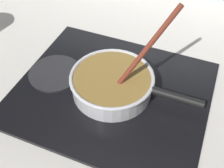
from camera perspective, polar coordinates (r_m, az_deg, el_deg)
The scene contains 5 objects.
ground at distance 0.78m, azimuth -1.93°, elevation -10.30°, with size 2.40×1.60×0.04m, color beige.
hob_plate at distance 0.84m, azimuth 0.00°, elevation -1.64°, with size 0.56×0.48×0.01m, color black.
burner_ring at distance 0.83m, azimuth 0.00°, elevation -1.18°, with size 0.20×0.20×0.01m, color #592D0C.
spare_burner at distance 0.90m, azimuth -11.52°, elevation 2.25°, with size 0.16×0.16×0.01m, color #262628.
cooking_pan at distance 0.81m, azimuth 0.18°, elevation 0.25°, with size 0.38×0.24×0.28m.
Camera 1 is at (0.18, -0.38, 0.63)m, focal length 45.02 mm.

